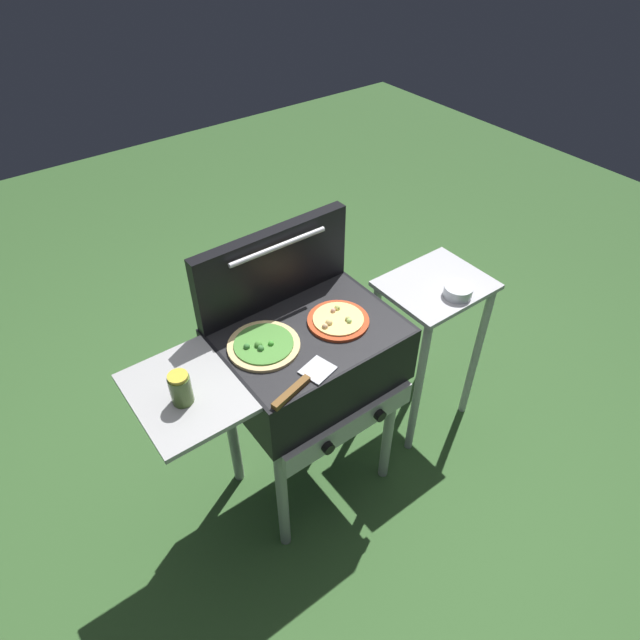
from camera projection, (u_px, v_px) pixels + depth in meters
The scene contains 9 objects.
ground_plane at pixel (311, 475), 2.51m from camera, with size 8.00×8.00×0.00m, color #38602D.
grill at pixel (307, 361), 2.01m from camera, with size 0.96×0.53×0.90m.
grill_lid_open at pixel (273, 266), 1.95m from camera, with size 0.63×0.08×0.30m.
pizza_cheese at pixel (338, 320), 1.95m from camera, with size 0.22×0.22×0.03m.
pizza_veggie at pixel (264, 345), 1.85m from camera, with size 0.25×0.25×0.04m.
sauce_jar at pixel (181, 389), 1.64m from camera, with size 0.07×0.07×0.11m.
spatula at pixel (302, 383), 1.72m from camera, with size 0.27×0.12×0.02m.
prep_table at pixel (429, 326), 2.44m from camera, with size 0.44×0.36×0.81m.
topping_bowl_near at pixel (458, 291), 2.21m from camera, with size 0.12×0.12×0.04m.
Camera 1 is at (-0.82, -1.17, 2.19)m, focal length 30.58 mm.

